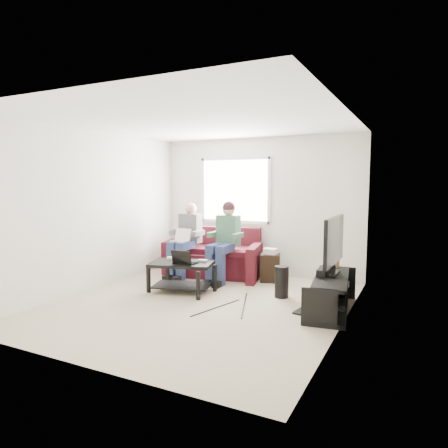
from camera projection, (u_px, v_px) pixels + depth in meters
The scene contains 26 objects.
floor at pixel (201, 303), 5.81m from camera, with size 4.50×4.50×0.00m, color tan.
ceiling at pixel (200, 121), 5.54m from camera, with size 4.50×4.50×0.00m, color white.
wall_back at pixel (259, 206), 7.68m from camera, with size 4.50×4.50×0.00m, color silver.
wall_front at pixel (79, 232), 3.67m from camera, with size 4.50×4.50×0.00m, color silver.
wall_left at pixel (95, 210), 6.56m from camera, with size 4.50×4.50×0.00m, color silver.
wall_right at pixel (345, 220), 4.79m from camera, with size 4.50×4.50×0.00m, color silver.
window at pixel (235, 190), 7.85m from camera, with size 1.48×0.04×1.28m.
sofa at pixel (213, 257), 7.61m from camera, with size 2.07×1.21×0.89m.
person_left at pixel (186, 236), 7.44m from camera, with size 0.40×0.70×1.37m.
person_right at pixel (225, 235), 7.10m from camera, with size 0.40×0.71×1.41m.
laptop_silver at pixel (180, 238), 7.27m from camera, with size 0.32×0.22×0.24m, color silver, non-canonical shape.
coffee_table at pixel (182, 270), 6.37m from camera, with size 1.10×0.84×0.49m.
laptop_black at pixel (185, 256), 6.22m from camera, with size 0.34×0.24×0.24m, color black, non-canonical shape.
controller_a at pixel (171, 258), 6.59m from camera, with size 0.14×0.09×0.04m, color silver.
controller_b at pixel (182, 258), 6.56m from camera, with size 0.14×0.09×0.04m, color black.
controller_c at pixel (203, 261), 6.36m from camera, with size 0.14×0.09×0.04m, color gray.
tv_stand at pixel (331, 295), 5.45m from camera, with size 0.63×1.50×0.48m.
tv at pixel (334, 242), 5.47m from camera, with size 0.12×1.10×0.81m.
soundbar at pixel (324, 271), 5.56m from camera, with size 0.12×0.50×0.10m, color black.
drink_cup at pixel (337, 263), 6.00m from camera, with size 0.08×0.08×0.12m, color #A67347.
console_white at pixel (325, 298), 5.09m from camera, with size 0.30×0.22×0.06m, color silver.
console_grey at pixel (336, 285), 5.71m from camera, with size 0.34×0.26×0.08m, color gray.
console_black at pixel (330, 291), 5.40m from camera, with size 0.38×0.30×0.07m, color black.
subwoofer at pixel (282, 282), 6.09m from camera, with size 0.21×0.21×0.48m, color black.
keyboard_floor at pixel (305, 310), 5.48m from camera, with size 0.16×0.48×0.03m, color black.
end_table at pixel (270, 267), 7.07m from camera, with size 0.33×0.33×0.59m.
Camera 1 is at (2.82, -4.92, 1.76)m, focal length 32.00 mm.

